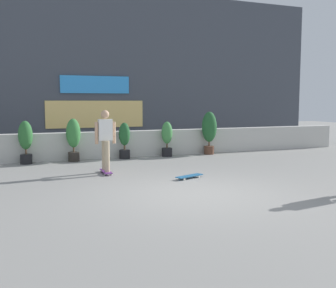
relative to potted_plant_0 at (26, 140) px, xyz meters
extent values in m
plane|color=gray|center=(3.12, -5.55, -0.75)|extent=(48.00, 48.00, 0.00)
cube|color=beige|center=(3.12, 0.45, -0.30)|extent=(18.00, 0.40, 0.90)
cube|color=#424751|center=(3.12, 4.45, 2.50)|extent=(20.00, 2.00, 6.50)
cube|color=#3399F2|center=(2.86, 3.41, 1.85)|extent=(2.80, 0.08, 0.70)
cube|color=#F2CC72|center=(2.86, 3.42, 0.65)|extent=(4.00, 0.06, 1.10)
cylinder|color=black|center=(0.00, 0.00, -0.60)|extent=(0.36, 0.36, 0.30)
cylinder|color=brown|center=(0.00, 0.00, -0.37)|extent=(0.06, 0.06, 0.15)
ellipsoid|color=#2D6B33|center=(0.00, 0.00, 0.14)|extent=(0.43, 0.43, 0.88)
cylinder|color=#2D2823|center=(1.45, 0.00, -0.60)|extent=(0.36, 0.36, 0.30)
cylinder|color=brown|center=(1.45, 0.00, -0.37)|extent=(0.06, 0.06, 0.15)
ellipsoid|color=#387F3D|center=(1.45, 0.00, 0.17)|extent=(0.45, 0.45, 0.93)
cylinder|color=black|center=(3.13, 0.00, -0.60)|extent=(0.36, 0.36, 0.30)
cylinder|color=brown|center=(3.13, 0.00, -0.37)|extent=(0.06, 0.06, 0.15)
ellipsoid|color=#235B2D|center=(3.13, 0.00, 0.08)|extent=(0.37, 0.37, 0.77)
cylinder|color=black|center=(4.67, 0.00, -0.60)|extent=(0.36, 0.36, 0.30)
cylinder|color=brown|center=(4.67, 0.00, -0.37)|extent=(0.06, 0.06, 0.15)
ellipsoid|color=#428C47|center=(4.67, 0.00, 0.09)|extent=(0.38, 0.38, 0.77)
cylinder|color=brown|center=(6.32, 0.00, -0.60)|extent=(0.36, 0.36, 0.30)
cylinder|color=brown|center=(6.32, 0.00, -0.37)|extent=(0.06, 0.06, 0.15)
ellipsoid|color=#235B2D|center=(6.32, 0.00, 0.25)|extent=(0.54, 0.54, 1.10)
cube|color=#72338C|center=(1.92, -2.55, -0.68)|extent=(0.22, 0.80, 0.02)
cylinder|color=silver|center=(1.85, -2.29, -0.72)|extent=(0.03, 0.06, 0.06)
cylinder|color=silver|center=(2.01, -2.29, -0.72)|extent=(0.03, 0.06, 0.06)
cylinder|color=silver|center=(1.84, -2.81, -0.72)|extent=(0.03, 0.06, 0.06)
cylinder|color=silver|center=(2.00, -2.81, -0.72)|extent=(0.03, 0.06, 0.06)
cylinder|color=tan|center=(1.93, -2.37, -0.26)|extent=(0.14, 0.14, 0.82)
cylinder|color=tan|center=(1.92, -2.73, -0.26)|extent=(0.14, 0.14, 0.82)
cube|color=white|center=(1.92, -2.55, 0.43)|extent=(0.36, 0.21, 0.56)
sphere|color=tan|center=(1.92, -2.55, 0.84)|extent=(0.22, 0.22, 0.22)
cylinder|color=tan|center=(1.69, -2.54, 0.35)|extent=(0.09, 0.09, 0.58)
cylinder|color=tan|center=(2.16, -2.56, 0.35)|extent=(0.09, 0.09, 0.58)
cube|color=#266699|center=(3.72, -3.99, -0.68)|extent=(0.82, 0.47, 0.02)
cylinder|color=silver|center=(3.51, -4.16, -0.72)|extent=(0.06, 0.05, 0.06)
cylinder|color=silver|center=(3.45, -4.01, -0.72)|extent=(0.06, 0.05, 0.06)
cylinder|color=silver|center=(3.99, -3.97, -0.72)|extent=(0.06, 0.05, 0.06)
cylinder|color=silver|center=(3.94, -3.82, -0.72)|extent=(0.06, 0.05, 0.06)
camera|label=1|loc=(-0.41, -13.08, 1.18)|focal=43.15mm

